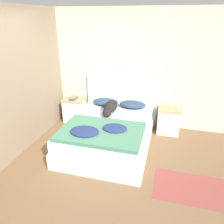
{
  "coord_description": "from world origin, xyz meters",
  "views": [
    {
      "loc": [
        1.13,
        -2.59,
        2.36
      ],
      "look_at": [
        0.1,
        1.21,
        0.63
      ],
      "focal_mm": 35.0,
      "sensor_mm": 36.0,
      "label": 1
    }
  ],
  "objects_px": {
    "bed": "(109,133)",
    "nightstand_right": "(169,121)",
    "pillow_right": "(133,104)",
    "dog": "(110,107)",
    "book_stack": "(73,98)",
    "pillow_left": "(106,102)",
    "nightstand_left": "(74,110)"
  },
  "relations": [
    {
      "from": "bed",
      "to": "nightstand_right",
      "type": "height_order",
      "value": "nightstand_right"
    },
    {
      "from": "bed",
      "to": "pillow_right",
      "type": "distance_m",
      "value": 0.91
    },
    {
      "from": "dog",
      "to": "book_stack",
      "type": "relative_size",
      "value": 3.06
    },
    {
      "from": "bed",
      "to": "dog",
      "type": "height_order",
      "value": "dog"
    },
    {
      "from": "nightstand_right",
      "to": "pillow_left",
      "type": "xyz_separation_m",
      "value": [
        -1.41,
        -0.03,
        0.31
      ]
    },
    {
      "from": "nightstand_right",
      "to": "dog",
      "type": "bearing_deg",
      "value": -161.12
    },
    {
      "from": "nightstand_right",
      "to": "dog",
      "type": "xyz_separation_m",
      "value": [
        -1.2,
        -0.41,
        0.34
      ]
    },
    {
      "from": "nightstand_right",
      "to": "pillow_right",
      "type": "relative_size",
      "value": 0.99
    },
    {
      "from": "pillow_left",
      "to": "dog",
      "type": "height_order",
      "value": "dog"
    },
    {
      "from": "dog",
      "to": "bed",
      "type": "bearing_deg",
      "value": -77.07
    },
    {
      "from": "bed",
      "to": "pillow_right",
      "type": "height_order",
      "value": "pillow_right"
    },
    {
      "from": "pillow_right",
      "to": "nightstand_right",
      "type": "bearing_deg",
      "value": 2.29
    },
    {
      "from": "nightstand_right",
      "to": "pillow_right",
      "type": "distance_m",
      "value": 0.86
    },
    {
      "from": "nightstand_right",
      "to": "book_stack",
      "type": "xyz_separation_m",
      "value": [
        -2.22,
        -0.01,
        0.31
      ]
    },
    {
      "from": "bed",
      "to": "nightstand_right",
      "type": "xyz_separation_m",
      "value": [
        1.11,
        0.83,
        0.03
      ]
    },
    {
      "from": "nightstand_left",
      "to": "nightstand_right",
      "type": "relative_size",
      "value": 1.0
    },
    {
      "from": "pillow_left",
      "to": "bed",
      "type": "bearing_deg",
      "value": -68.87
    },
    {
      "from": "nightstand_right",
      "to": "book_stack",
      "type": "relative_size",
      "value": 2.34
    },
    {
      "from": "bed",
      "to": "pillow_left",
      "type": "bearing_deg",
      "value": 111.13
    },
    {
      "from": "bed",
      "to": "dog",
      "type": "bearing_deg",
      "value": 102.93
    },
    {
      "from": "nightstand_right",
      "to": "pillow_right",
      "type": "bearing_deg",
      "value": -177.71
    },
    {
      "from": "nightstand_left",
      "to": "book_stack",
      "type": "bearing_deg",
      "value": -117.82
    },
    {
      "from": "nightstand_left",
      "to": "pillow_left",
      "type": "xyz_separation_m",
      "value": [
        0.8,
        -0.03,
        0.31
      ]
    },
    {
      "from": "bed",
      "to": "book_stack",
      "type": "height_order",
      "value": "book_stack"
    },
    {
      "from": "bed",
      "to": "nightstand_right",
      "type": "relative_size",
      "value": 3.61
    },
    {
      "from": "pillow_left",
      "to": "pillow_right",
      "type": "height_order",
      "value": "same"
    },
    {
      "from": "bed",
      "to": "nightstand_right",
      "type": "distance_m",
      "value": 1.38
    },
    {
      "from": "nightstand_right",
      "to": "pillow_right",
      "type": "height_order",
      "value": "pillow_right"
    },
    {
      "from": "pillow_right",
      "to": "book_stack",
      "type": "distance_m",
      "value": 1.42
    },
    {
      "from": "pillow_right",
      "to": "dog",
      "type": "relative_size",
      "value": 0.77
    },
    {
      "from": "book_stack",
      "to": "dog",
      "type": "bearing_deg",
      "value": -21.56
    },
    {
      "from": "nightstand_right",
      "to": "book_stack",
      "type": "height_order",
      "value": "book_stack"
    }
  ]
}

